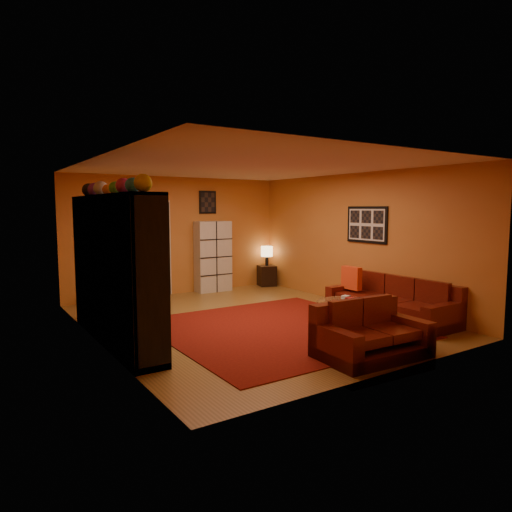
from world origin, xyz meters
TOP-DOWN VIEW (x-y plane):
  - floor at (0.00, 0.00)m, footprint 6.00×6.00m
  - ceiling at (0.00, 0.00)m, footprint 6.00×6.00m
  - wall_back at (0.00, 3.00)m, footprint 6.00×0.00m
  - wall_front at (0.00, -3.00)m, footprint 6.00×0.00m
  - wall_left at (-2.50, 0.00)m, footprint 0.00×6.00m
  - wall_right at (2.50, 0.00)m, footprint 0.00×6.00m
  - rug at (0.10, -0.70)m, footprint 3.60×3.60m
  - doorway at (-0.70, 2.96)m, footprint 0.95×0.10m
  - wall_art_right at (2.48, -0.30)m, footprint 0.03×1.00m
  - wall_art_back at (0.75, 2.98)m, footprint 0.42×0.03m
  - entertainment_unit at (-2.27, 0.00)m, footprint 0.45×3.00m
  - tv at (-2.23, -0.02)m, footprint 0.91×0.12m
  - sofa at (2.14, -1.28)m, footprint 0.93×2.27m
  - loveseat at (0.29, -2.42)m, footprint 1.46×0.92m
  - throw_pillow at (1.95, -0.45)m, footprint 0.12×0.42m
  - coffee_table at (0.86, -1.47)m, footprint 0.95×0.95m
  - storage_cabinet at (0.78, 2.80)m, footprint 0.82×0.38m
  - bowl_chair at (-1.60, 2.50)m, footprint 0.68×0.68m
  - side_table at (2.25, 2.75)m, footprint 0.49×0.49m
  - table_lamp at (2.25, 2.75)m, footprint 0.29×0.29m

SIDE VIEW (x-z plane):
  - floor at x=0.00m, z-range 0.00..0.00m
  - rug at x=0.10m, z-range 0.00..0.01m
  - side_table at x=2.25m, z-range 0.00..0.50m
  - sofa at x=2.14m, z-range -0.14..0.71m
  - loveseat at x=0.29m, z-range -0.14..0.71m
  - bowl_chair at x=-1.60m, z-range 0.02..0.57m
  - coffee_table at x=0.86m, z-range 0.20..0.67m
  - throw_pillow at x=1.95m, z-range 0.42..0.84m
  - storage_cabinet at x=0.78m, z-range 0.00..1.62m
  - table_lamp at x=2.25m, z-range 0.60..1.08m
  - tv at x=-2.23m, z-range 0.72..1.25m
  - doorway at x=-0.70m, z-range 0.00..2.04m
  - entertainment_unit at x=-2.27m, z-range 0.00..2.10m
  - wall_back at x=0.00m, z-range -1.70..4.30m
  - wall_front at x=0.00m, z-range -1.70..4.30m
  - wall_left at x=-2.50m, z-range -1.70..4.30m
  - wall_right at x=2.50m, z-range -1.70..4.30m
  - wall_art_right at x=2.48m, z-range 1.25..1.95m
  - wall_art_back at x=0.75m, z-range 1.79..2.31m
  - ceiling at x=0.00m, z-range 2.60..2.60m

